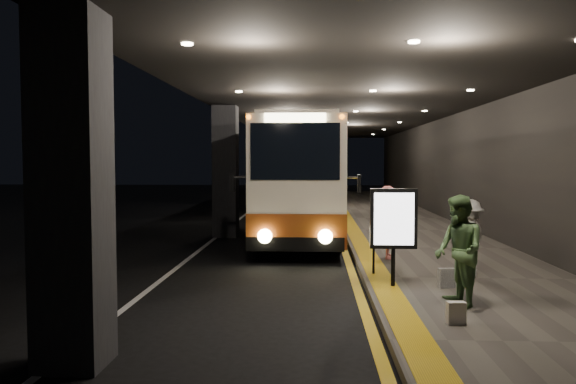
{
  "coord_description": "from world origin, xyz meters",
  "views": [
    {
      "loc": [
        1.48,
        -14.76,
        2.56
      ],
      "look_at": [
        0.76,
        0.74,
        1.7
      ],
      "focal_mm": 35.0,
      "sensor_mm": 36.0,
      "label": 1
    }
  ],
  "objects": [
    {
      "name": "tactile_strip",
      "position": [
        2.85,
        5.0,
        0.16
      ],
      "size": [
        0.5,
        50.0,
        0.01
      ],
      "primitive_type": "cube",
      "color": "gold",
      "rests_on": "sidewalk"
    },
    {
      "name": "canopy",
      "position": [
        2.5,
        5.0,
        4.6
      ],
      "size": [
        9.0,
        50.0,
        0.4
      ],
      "primitive_type": "cube",
      "color": "black",
      "rests_on": "support_columns"
    },
    {
      "name": "coach_second",
      "position": [
        0.97,
        19.03,
        1.71
      ],
      "size": [
        2.5,
        11.34,
        3.56
      ],
      "rotation": [
        0.0,
        0.0,
        0.01
      ],
      "color": "#EFE0C8",
      "rests_on": "ground"
    },
    {
      "name": "coach_main",
      "position": [
        1.02,
        4.62,
        1.78
      ],
      "size": [
        2.53,
        11.97,
        3.72
      ],
      "rotation": [
        0.0,
        0.0,
        0.01
      ],
      "color": "#EFE0C8",
      "rests_on": "ground"
    },
    {
      "name": "kerb_stripe_yellow",
      "position": [
        2.35,
        5.0,
        0.01
      ],
      "size": [
        0.18,
        50.0,
        0.01
      ],
      "primitive_type": "cube",
      "color": "gold",
      "rests_on": "ground"
    },
    {
      "name": "passenger_waiting_green",
      "position": [
        3.87,
        -5.46,
        1.08
      ],
      "size": [
        0.7,
        0.98,
        1.85
      ],
      "primitive_type": "imported",
      "rotation": [
        0.0,
        0.0,
        -1.4
      ],
      "color": "#476A3B",
      "rests_on": "sidewalk"
    },
    {
      "name": "info_sign",
      "position": [
        3.0,
        -4.02,
        1.42
      ],
      "size": [
        0.89,
        0.12,
        1.88
      ],
      "rotation": [
        0.0,
        0.0,
        -0.0
      ],
      "color": "black",
      "rests_on": "sidewalk"
    },
    {
      "name": "terminal_wall",
      "position": [
        7.0,
        5.0,
        3.0
      ],
      "size": [
        0.1,
        50.0,
        6.0
      ],
      "primitive_type": "cube",
      "color": "black",
      "rests_on": "ground"
    },
    {
      "name": "lane_line_white",
      "position": [
        -1.8,
        5.0,
        0.01
      ],
      "size": [
        0.12,
        50.0,
        0.01
      ],
      "primitive_type": "cube",
      "color": "silver",
      "rests_on": "ground"
    },
    {
      "name": "stanchion_post",
      "position": [
        2.75,
        -2.85,
        0.74
      ],
      "size": [
        0.05,
        0.05,
        1.19
      ],
      "primitive_type": "cylinder",
      "color": "black",
      "rests_on": "sidewalk"
    },
    {
      "name": "passenger_boarding",
      "position": [
        3.35,
        -0.86,
        1.05
      ],
      "size": [
        0.49,
        0.69,
        1.79
      ],
      "primitive_type": "imported",
      "rotation": [
        0.0,
        0.0,
        1.48
      ],
      "color": "#D16561",
      "rests_on": "sidewalk"
    },
    {
      "name": "support_columns",
      "position": [
        -1.5,
        4.0,
        2.2
      ],
      "size": [
        0.8,
        24.8,
        4.4
      ],
      "color": "black",
      "rests_on": "ground"
    },
    {
      "name": "bag_polka",
      "position": [
        4.0,
        -4.09,
        0.34
      ],
      "size": [
        0.33,
        0.19,
        0.37
      ],
      "primitive_type": "cube",
      "rotation": [
        0.0,
        0.0,
        0.22
      ],
      "color": "black",
      "rests_on": "sidewalk"
    },
    {
      "name": "ground",
      "position": [
        0.0,
        0.0,
        0.0
      ],
      "size": [
        90.0,
        90.0,
        0.0
      ],
      "primitive_type": "plane",
      "color": "black"
    },
    {
      "name": "bag_plain",
      "position": [
        3.58,
        -6.49,
        0.32
      ],
      "size": [
        0.28,
        0.18,
        0.33
      ],
      "primitive_type": "cube",
      "rotation": [
        0.0,
        0.0,
        0.1
      ],
      "color": "silver",
      "rests_on": "sidewalk"
    },
    {
      "name": "sidewalk",
      "position": [
        4.75,
        5.0,
        0.07
      ],
      "size": [
        4.5,
        50.0,
        0.15
      ],
      "primitive_type": "cube",
      "color": "#514C44",
      "rests_on": "ground"
    },
    {
      "name": "passenger_waiting_white",
      "position": [
        4.67,
        -3.14,
        0.96
      ],
      "size": [
        1.02,
        1.13,
        1.62
      ],
      "primitive_type": "imported",
      "rotation": [
        0.0,
        0.0,
        -2.21
      ],
      "color": "beige",
      "rests_on": "sidewalk"
    },
    {
      "name": "coach_third",
      "position": [
        1.04,
        32.71,
        1.87
      ],
      "size": [
        2.9,
        12.48,
        3.9
      ],
      "rotation": [
        0.0,
        0.0,
        0.03
      ],
      "color": "#EFE0C8",
      "rests_on": "ground"
    }
  ]
}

